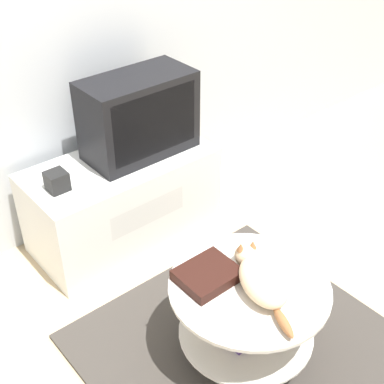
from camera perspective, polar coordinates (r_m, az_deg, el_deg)
The scene contains 9 objects.
ground_plane at distance 2.75m, azimuth 6.72°, elevation -17.40°, with size 12.00×12.00×0.00m, color tan.
wall_back at distance 3.09m, azimuth -13.73°, elevation 17.58°, with size 8.00×0.05×2.60m.
rug at distance 2.74m, azimuth 6.73°, elevation -17.27°, with size 1.41×1.54×0.02m.
tv_stand at distance 3.28m, azimuth -7.41°, elevation -0.81°, with size 1.12×0.54×0.54m.
tv at distance 3.10m, azimuth -5.69°, elevation 8.10°, with size 0.65×0.33×0.47m.
speaker at distance 2.92m, azimuth -14.22°, elevation 1.13°, with size 0.11×0.11×0.11m.
coffee_table at distance 2.54m, azimuth 5.93°, elevation -12.34°, with size 0.73×0.73×0.45m.
dvd_box at distance 2.42m, azimuth 1.66°, elevation -8.82°, with size 0.26×0.22×0.05m.
cat at distance 2.38m, azimuth 7.33°, elevation -9.08°, with size 0.29×0.51×0.13m.
Camera 1 is at (-1.31, -1.09, 2.16)m, focal length 50.00 mm.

